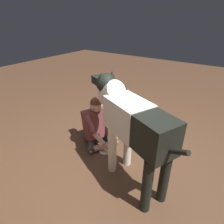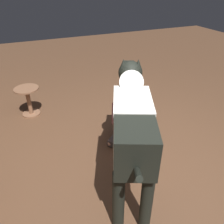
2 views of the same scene
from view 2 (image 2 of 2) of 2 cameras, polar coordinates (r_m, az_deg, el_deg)
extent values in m
plane|color=brown|center=(3.06, 5.89, -12.63)|extent=(14.39, 14.39, 0.00)
cube|color=#403939|center=(3.51, 3.53, -4.66)|extent=(0.36, 0.41, 0.12)
cylinder|color=#403939|center=(3.39, 6.26, -6.20)|extent=(0.40, 0.12, 0.11)
cylinder|color=tan|center=(3.27, 5.22, -7.88)|extent=(0.21, 0.37, 0.09)
cylinder|color=#403939|center=(3.37, 0.98, -6.17)|extent=(0.35, 0.37, 0.11)
cylinder|color=tan|center=(3.26, 2.21, -7.87)|extent=(0.25, 0.36, 0.09)
cube|color=brown|center=(3.30, 3.72, -0.94)|extent=(0.44, 0.49, 0.51)
cylinder|color=brown|center=(3.11, 7.13, -0.42)|extent=(0.30, 0.19, 0.24)
cylinder|color=tan|center=(3.05, 6.29, -5.46)|extent=(0.27, 0.21, 0.12)
cylinder|color=brown|center=(3.09, 0.67, -0.35)|extent=(0.30, 0.19, 0.24)
cylinder|color=tan|center=(3.04, 1.56, -5.44)|extent=(0.28, 0.14, 0.12)
sphere|color=tan|center=(3.09, 3.97, 4.09)|extent=(0.21, 0.21, 0.21)
sphere|color=#52301C|center=(3.07, 4.00, 4.70)|extent=(0.19, 0.19, 0.19)
cylinder|color=white|center=(2.70, 1.56, -9.40)|extent=(0.11, 0.11, 0.71)
cylinder|color=white|center=(2.72, 7.01, -9.41)|extent=(0.11, 0.11, 0.71)
cylinder|color=black|center=(2.21, 1.63, -21.45)|extent=(0.11, 0.11, 0.71)
cylinder|color=black|center=(2.23, 8.68, -21.34)|extent=(0.11, 0.11, 0.71)
cube|color=white|center=(2.26, 5.01, -1.10)|extent=(0.66, 0.56, 0.41)
cube|color=black|center=(1.91, 5.73, -8.02)|extent=(0.58, 0.51, 0.39)
cylinder|color=white|center=(2.52, 4.69, 6.68)|extent=(0.48, 0.40, 0.40)
sphere|color=black|center=(2.60, 4.64, 9.79)|extent=(0.27, 0.27, 0.27)
cube|color=black|center=(2.82, 4.38, 11.11)|extent=(0.24, 0.20, 0.11)
cone|color=black|center=(2.55, 2.87, 11.86)|extent=(0.13, 0.13, 0.12)
cone|color=black|center=(2.56, 6.62, 11.77)|extent=(0.13, 0.13, 0.12)
cylinder|color=black|center=(1.74, 6.25, -14.51)|extent=(0.35, 0.19, 0.24)
cylinder|color=silver|center=(3.25, 3.72, -9.24)|extent=(0.23, 0.23, 0.01)
cylinder|color=#E4C282|center=(3.24, 4.11, -8.78)|extent=(0.18, 0.08, 0.05)
cylinder|color=#E4C282|center=(3.23, 3.36, -8.88)|extent=(0.18, 0.08, 0.05)
cylinder|color=#A64E3A|center=(3.23, 3.74, -8.73)|extent=(0.18, 0.07, 0.04)
cylinder|color=brown|center=(4.15, -20.14, 2.36)|extent=(0.07, 0.07, 0.48)
cylinder|color=brown|center=(4.26, -19.59, -0.31)|extent=(0.30, 0.30, 0.02)
cylinder|color=brown|center=(4.05, -20.78, 5.48)|extent=(0.40, 0.40, 0.03)
camera|label=1|loc=(1.07, -70.04, 3.86)|focal=30.19mm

